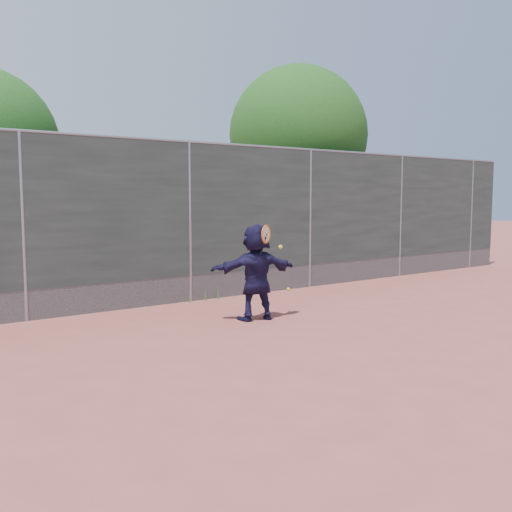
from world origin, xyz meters
TOP-DOWN VIEW (x-y plane):
  - ground at (0.00, 0.00)m, footprint 80.00×80.00m
  - player at (0.04, 1.44)m, footprint 1.50×0.76m
  - ball_ground at (2.28, 3.35)m, footprint 0.07×0.07m
  - fence at (-0.00, 3.50)m, footprint 20.00×0.06m
  - swing_action at (0.13, 1.25)m, footprint 0.52×0.19m
  - tree_right at (4.68, 5.75)m, footprint 3.78×3.60m
  - weed_clump at (0.29, 3.38)m, footprint 0.68×0.07m

SIDE VIEW (x-z plane):
  - ground at x=0.00m, z-range 0.00..0.00m
  - ball_ground at x=2.28m, z-range 0.00..0.07m
  - weed_clump at x=0.29m, z-range -0.02..0.28m
  - player at x=0.04m, z-range 0.00..1.55m
  - swing_action at x=0.13m, z-range 1.10..1.61m
  - fence at x=0.00m, z-range 0.07..3.09m
  - tree_right at x=4.68m, z-range 0.80..6.19m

